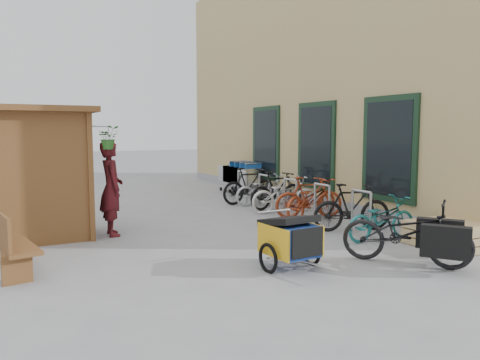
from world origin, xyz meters
name	(u,v)px	position (x,y,z in m)	size (l,w,h in m)	color
ground	(255,249)	(0.00, 0.00, 0.00)	(80.00, 80.00, 0.00)	gray
building	(367,81)	(6.49, 4.50, 3.49)	(6.07, 13.00, 7.00)	tan
kiosk	(27,154)	(-3.28, 2.47, 1.55)	(2.49, 1.65, 2.40)	brown
bike_rack	(290,193)	(2.30, 2.40, 0.52)	(0.05, 5.35, 0.86)	#A5A8AD
pallet_stack	(449,235)	(3.00, -1.40, 0.21)	(1.00, 1.20, 0.40)	tan
bench	(9,242)	(-3.67, 0.41, 0.45)	(0.65, 1.44, 0.88)	brown
shopping_carts	(239,175)	(3.00, 6.37, 0.60)	(0.57, 1.93, 1.03)	silver
child_trailer	(290,237)	(-0.09, -1.19, 0.45)	(0.84, 1.39, 0.81)	navy
cargo_bike	(409,232)	(1.56, -1.84, 0.48)	(1.62, 1.88, 0.97)	black
person_kiosk	(111,188)	(-1.88, 2.17, 0.90)	(0.65, 0.43, 1.79)	maroon
bike_0	(382,219)	(2.34, -0.50, 0.40)	(0.53, 1.51, 0.79)	#1D7174
bike_1	(352,207)	(2.39, 0.36, 0.48)	(0.45, 1.58, 0.95)	black
bike_2	(312,199)	(2.42, 1.72, 0.45)	(0.60, 1.71, 0.90)	maroon
bike_3	(309,198)	(2.45, 1.87, 0.47)	(0.44, 1.57, 0.95)	maroon
bike_4	(284,195)	(2.35, 2.74, 0.44)	(0.59, 1.68, 0.88)	silver
bike_5	(277,190)	(2.47, 3.25, 0.48)	(0.45, 1.60, 0.96)	black
bike_6	(264,190)	(2.48, 3.95, 0.41)	(0.55, 1.57, 0.83)	silver
bike_7	(249,186)	(2.28, 4.36, 0.50)	(0.47, 1.65, 0.99)	black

